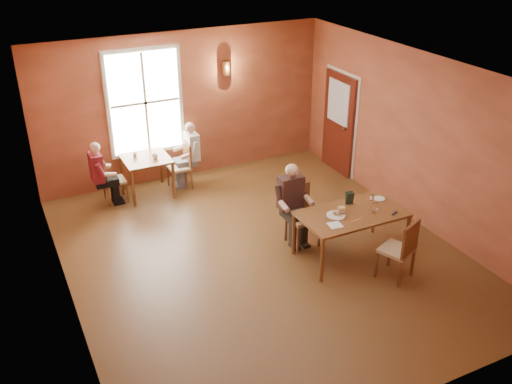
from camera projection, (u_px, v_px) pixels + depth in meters
name	position (u px, v px, depth m)	size (l,w,h in m)	color
ground	(261.00, 254.00, 9.34)	(6.00, 7.00, 0.01)	brown
wall_back	(184.00, 106.00, 11.47)	(6.00, 0.04, 3.00)	brown
wall_front	(414.00, 298.00, 5.86)	(6.00, 0.04, 3.00)	brown
wall_left	(58.00, 213.00, 7.49)	(0.04, 7.00, 3.00)	brown
wall_right	(417.00, 139.00, 9.85)	(0.04, 7.00, 3.00)	brown
ceiling	(262.00, 74.00, 7.99)	(6.00, 7.00, 0.04)	white
window	(145.00, 103.00, 11.03)	(1.36, 0.10, 1.96)	white
door	(338.00, 124.00, 11.87)	(0.12, 1.04, 2.10)	maroon
wall_sconce	(226.00, 68.00, 11.43)	(0.16, 0.16, 0.28)	brown
main_table	(350.00, 234.00, 9.14)	(1.67, 0.94, 0.78)	brown
chair_diner_main	(303.00, 217.00, 9.41)	(0.45, 0.45, 1.02)	brown
diner_main	(304.00, 209.00, 9.32)	(0.53, 0.53, 1.33)	black
chair_empty	(396.00, 249.00, 8.56)	(0.44, 0.44, 1.00)	brown
plate_food	(336.00, 215.00, 8.87)	(0.30, 0.30, 0.04)	silver
sandwich	(341.00, 211.00, 8.89)	(0.09, 0.09, 0.11)	tan
goblet_a	(372.00, 200.00, 9.16)	(0.08, 0.08, 0.20)	white
goblet_c	(375.00, 208.00, 8.90)	(0.08, 0.08, 0.20)	silver
menu_stand	(350.00, 198.00, 9.19)	(0.13, 0.06, 0.22)	#1C2D21
knife	(356.00, 220.00, 8.76)	(0.22, 0.02, 0.00)	silver
napkin	(335.00, 225.00, 8.62)	(0.20, 0.20, 0.01)	white
side_plate	(379.00, 199.00, 9.39)	(0.18, 0.18, 0.01)	silver
sunglasses	(395.00, 213.00, 8.94)	(0.13, 0.04, 0.02)	black
second_table	(148.00, 176.00, 11.13)	(0.88, 0.88, 0.77)	brown
chair_diner_white	(179.00, 166.00, 11.35)	(0.41, 0.41, 0.93)	#3C230D
diner_white	(180.00, 158.00, 11.29)	(0.51, 0.51, 1.26)	silver
chair_diner_maroon	(114.00, 179.00, 10.85)	(0.40, 0.40, 0.90)	#572D13
diner_maroon	(112.00, 172.00, 10.76)	(0.50, 0.50, 1.24)	maroon
cup_a	(155.00, 156.00, 10.90)	(0.12, 0.12, 0.09)	white
cup_b	(135.00, 155.00, 10.97)	(0.09, 0.09, 0.09)	white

